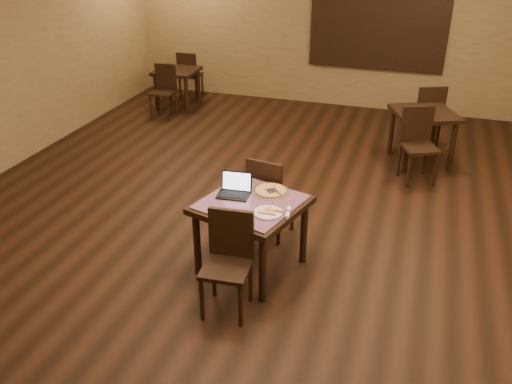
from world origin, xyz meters
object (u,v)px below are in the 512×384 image
(chair_main_far, at_px, (268,194))
(other_table_b_chair_near, at_px, (164,87))
(chair_main_near, at_px, (229,256))
(other_table_b, at_px, (177,76))
(tiled_table, at_px, (251,211))
(other_table_a, at_px, (424,120))
(laptop, at_px, (235,189))
(other_table_a_chair_far, at_px, (427,113))
(pizza_pan, at_px, (270,192))
(other_table_a_chair_near, at_px, (418,140))
(other_table_b_chair_far, at_px, (189,72))

(chair_main_far, bearing_deg, other_table_b_chair_near, -38.87)
(chair_main_near, relative_size, other_table_b, 1.24)
(tiled_table, height_order, other_table_a, tiled_table)
(chair_main_near, distance_m, laptop, 0.80)
(chair_main_near, relative_size, other_table_a_chair_far, 0.96)
(other_table_a, bearing_deg, pizza_pan, -137.87)
(pizza_pan, relative_size, other_table_a_chair_far, 0.38)
(laptop, relative_size, other_table_a_chair_near, 0.33)
(other_table_a_chair_far, bearing_deg, other_table_b, -32.27)
(other_table_a, height_order, other_table_b, other_table_a)
(tiled_table, height_order, chair_main_near, chair_main_near)
(pizza_pan, xyz_separation_m, other_table_a_chair_near, (1.31, 2.42, -0.22))
(other_table_a_chair_near, bearing_deg, other_table_b_chair_far, 127.99)
(other_table_b_chair_far, bearing_deg, other_table_a_chair_near, 149.93)
(other_table_b_chair_far, bearing_deg, other_table_a, 156.31)
(other_table_b_chair_near, bearing_deg, other_table_b, 87.95)
(other_table_a_chair_near, relative_size, other_table_a_chair_far, 1.00)
(other_table_b, bearing_deg, other_table_b_chair_near, -92.05)
(laptop, height_order, other_table_a_chair_far, other_table_a_chair_far)
(other_table_a_chair_near, bearing_deg, other_table_a, 62.85)
(chair_main_far, xyz_separation_m, laptop, (-0.19, -0.52, 0.28))
(chair_main_far, distance_m, other_table_b_chair_far, 5.25)
(pizza_pan, height_order, other_table_a, pizza_pan)
(laptop, bearing_deg, other_table_a_chair_near, 52.24)
(pizza_pan, height_order, other_table_b_chair_near, other_table_b_chair_near)
(other_table_a_chair_near, bearing_deg, chair_main_far, -148.97)
(other_table_b, xyz_separation_m, other_table_b_chair_far, (0.00, 0.52, -0.07))
(chair_main_near, height_order, other_table_b, chair_main_near)
(other_table_a_chair_far, xyz_separation_m, other_table_b_chair_near, (-4.41, 0.14, -0.05))
(chair_main_far, relative_size, other_table_b_chair_near, 1.07)
(laptop, distance_m, other_table_b_chair_near, 4.73)
(chair_main_far, relative_size, other_table_b, 1.26)
(other_table_b, height_order, other_table_b_chair_far, other_table_b_chair_far)
(other_table_b_chair_near, bearing_deg, pizza_pan, -52.60)
(pizza_pan, height_order, other_table_b, pizza_pan)
(laptop, relative_size, other_table_b, 0.43)
(other_table_b, distance_m, other_table_b_chair_near, 0.52)
(chair_main_near, distance_m, other_table_b_chair_far, 6.32)
(pizza_pan, distance_m, other_table_b_chair_far, 5.65)
(chair_main_near, bearing_deg, other_table_a, 64.70)
(chair_main_near, bearing_deg, pizza_pan, 77.19)
(chair_main_near, relative_size, other_table_a, 0.89)
(laptop, bearing_deg, tiled_table, -31.53)
(pizza_pan, xyz_separation_m, other_table_b_chair_near, (-3.03, 3.72, -0.26))
(tiled_table, relative_size, other_table_a_chair_near, 1.16)
(other_table_a_chair_far, height_order, other_table_b, other_table_a_chair_far)
(other_table_a, xyz_separation_m, other_table_b_chair_far, (-4.37, 1.76, -0.13))
(chair_main_far, bearing_deg, other_table_a, -109.23)
(chair_main_near, distance_m, other_table_a, 4.13)
(other_table_a_chair_near, xyz_separation_m, other_table_b_chair_far, (-4.34, 2.33, -0.05))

